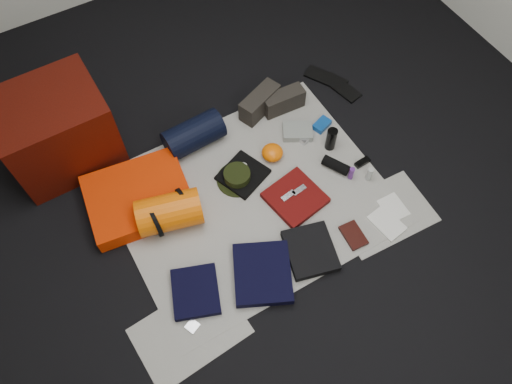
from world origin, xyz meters
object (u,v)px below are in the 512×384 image
red_cabinet (57,130)px  sleeping_pad (139,197)px  stuff_sack (169,212)px  paperback_book (353,235)px  compact_camera (306,138)px  navy_duffel (194,134)px  water_bottle (331,139)px

red_cabinet → sleeping_pad: red_cabinet is taller
red_cabinet → stuff_sack: (0.37, -0.78, -0.15)m
red_cabinet → paperback_book: 1.91m
stuff_sack → paperback_book: size_ratio=2.21×
stuff_sack → compact_camera: (1.03, 0.10, -0.09)m
compact_camera → paperback_book: bearing=-115.5°
stuff_sack → navy_duffel: (0.38, 0.45, -0.01)m
red_cabinet → paperback_book: bearing=-49.0°
sleeping_pad → paperback_book: (1.01, -0.86, -0.04)m
water_bottle → paperback_book: 0.66m
navy_duffel → red_cabinet: bearing=153.1°
red_cabinet → navy_duffel: bearing=-24.8°
sleeping_pad → stuff_sack: (0.11, -0.22, 0.06)m
compact_camera → paperback_book: (-0.14, -0.74, -0.01)m
navy_duffel → compact_camera: navy_duffel is taller
sleeping_pad → paperback_book: 1.32m
red_cabinet → navy_duffel: red_cabinet is taller
stuff_sack → paperback_book: 1.10m
sleeping_pad → water_bottle: 1.28m
red_cabinet → navy_duffel: (0.75, -0.34, -0.16)m
stuff_sack → water_bottle: size_ratio=2.20×
navy_duffel → water_bottle: (0.76, -0.47, -0.02)m
red_cabinet → compact_camera: (1.40, -0.68, -0.24)m
stuff_sack → compact_camera: size_ratio=4.18×
navy_duffel → water_bottle: size_ratio=2.26×
red_cabinet → sleeping_pad: bearing=-66.4°
stuff_sack → paperback_book: bearing=-35.5°
red_cabinet → paperback_book: (1.26, -1.42, -0.24)m
paperback_book → sleeping_pad: bearing=144.0°
sleeping_pad → stuff_sack: bearing=-62.3°
sleeping_pad → navy_duffel: 0.55m
navy_duffel → water_bottle: 0.89m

